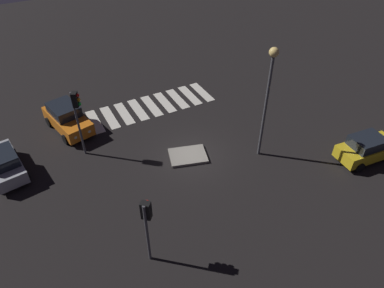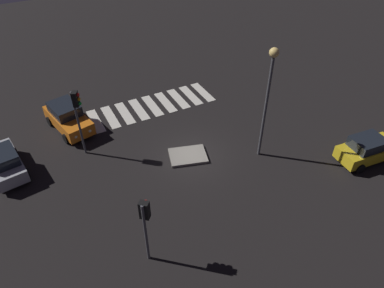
# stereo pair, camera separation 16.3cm
# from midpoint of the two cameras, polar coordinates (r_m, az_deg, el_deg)

# --- Properties ---
(ground_plane) EXTENTS (80.00, 80.00, 0.00)m
(ground_plane) POSITION_cam_midpoint_polar(r_m,az_deg,el_deg) (23.43, -0.20, -1.90)
(ground_plane) COLOR black
(traffic_island) EXTENTS (2.81, 2.40, 0.18)m
(traffic_island) POSITION_cam_midpoint_polar(r_m,az_deg,el_deg) (23.29, -0.86, -1.91)
(traffic_island) COLOR gray
(traffic_island) RESTS_ON ground
(car_orange) EXTENTS (2.85, 4.72, 1.94)m
(car_orange) POSITION_cam_midpoint_polar(r_m,az_deg,el_deg) (26.80, -19.72, 3.97)
(car_orange) COLOR orange
(car_orange) RESTS_ON ground
(car_yellow) EXTENTS (4.16, 2.18, 1.76)m
(car_yellow) POSITION_cam_midpoint_polar(r_m,az_deg,el_deg) (25.29, 26.27, -0.61)
(car_yellow) COLOR gold
(car_yellow) RESTS_ON ground
(car_silver) EXTENTS (2.38, 4.23, 1.76)m
(car_silver) POSITION_cam_midpoint_polar(r_m,az_deg,el_deg) (24.49, -28.28, -2.77)
(car_silver) COLOR #9EA0A5
(car_silver) RESTS_ON ground
(traffic_light_north) EXTENTS (0.54, 0.53, 3.86)m
(traffic_light_north) POSITION_cam_midpoint_polar(r_m,az_deg,el_deg) (16.15, -7.65, -11.71)
(traffic_light_north) COLOR #47474C
(traffic_light_north) RESTS_ON ground
(traffic_light_east) EXTENTS (0.53, 0.54, 4.69)m
(traffic_light_east) POSITION_cam_midpoint_polar(r_m,az_deg,el_deg) (22.62, -18.32, 5.41)
(traffic_light_east) COLOR #47474C
(traffic_light_east) RESTS_ON ground
(street_lamp) EXTENTS (0.56, 0.56, 7.50)m
(street_lamp) POSITION_cam_midpoint_polar(r_m,az_deg,el_deg) (21.09, 12.08, 9.13)
(street_lamp) COLOR #47474C
(street_lamp) RESTS_ON ground
(crosswalk_near) EXTENTS (9.90, 3.20, 0.02)m
(crosswalk_near) POSITION_cam_midpoint_polar(r_m,az_deg,el_deg) (28.49, -6.71, 6.13)
(crosswalk_near) COLOR silver
(crosswalk_near) RESTS_ON ground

